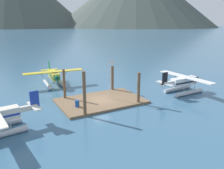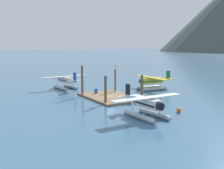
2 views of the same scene
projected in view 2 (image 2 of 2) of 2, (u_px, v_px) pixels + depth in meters
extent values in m
plane|color=#38607F|center=(111.00, 98.00, 47.94)|extent=(1200.00, 1200.00, 0.00)
cube|color=brown|center=(111.00, 97.00, 47.92)|extent=(11.97, 7.82, 0.30)
cylinder|color=brown|center=(82.00, 81.00, 49.12)|extent=(0.41, 0.41, 5.62)
cylinder|color=brown|center=(105.00, 90.00, 42.35)|extent=(0.41, 0.41, 4.54)
cylinder|color=brown|center=(115.00, 81.00, 52.91)|extent=(0.38, 0.38, 4.61)
cylinder|color=brown|center=(142.00, 87.00, 46.05)|extent=(0.44, 0.44, 4.25)
cylinder|color=silver|center=(114.00, 81.00, 46.30)|extent=(0.08, 0.08, 5.77)
cube|color=white|center=(116.00, 66.00, 45.56)|extent=(0.90, 0.03, 0.56)
sphere|color=gold|center=(114.00, 64.00, 45.89)|extent=(0.10, 0.10, 0.10)
cylinder|color=#1E4C99|center=(96.00, 91.00, 50.76)|extent=(0.58, 0.58, 0.88)
torus|color=#1E4C99|center=(96.00, 91.00, 50.76)|extent=(0.62, 0.62, 0.04)
sphere|color=orange|center=(179.00, 110.00, 37.33)|extent=(0.67, 0.67, 0.67)
cylinder|color=#B7BABF|center=(155.00, 89.00, 55.68)|extent=(0.96, 5.63, 0.64)
sphere|color=#B7BABF|center=(144.00, 90.00, 54.45)|extent=(0.64, 0.64, 0.64)
cylinder|color=#B7BABF|center=(149.00, 87.00, 57.90)|extent=(0.96, 5.63, 0.64)
sphere|color=#B7BABF|center=(137.00, 88.00, 56.67)|extent=(0.64, 0.64, 0.64)
cylinder|color=#B7BABF|center=(151.00, 86.00, 55.06)|extent=(0.10, 0.10, 0.70)
cylinder|color=#B7BABF|center=(160.00, 85.00, 56.11)|extent=(0.10, 0.10, 0.70)
cylinder|color=#B7BABF|center=(144.00, 85.00, 57.27)|extent=(0.10, 0.10, 0.70)
cylinder|color=#B7BABF|center=(153.00, 84.00, 58.33)|extent=(0.10, 0.10, 0.70)
cube|color=yellow|center=(152.00, 81.00, 56.56)|extent=(1.52, 4.86, 1.20)
cube|color=#196B47|center=(152.00, 81.00, 56.57)|extent=(1.53, 4.77, 0.24)
cube|color=#283347|center=(148.00, 79.00, 56.04)|extent=(1.12, 1.16, 0.56)
cube|color=yellow|center=(151.00, 77.00, 56.33)|extent=(10.46, 2.00, 0.14)
cylinder|color=#196B47|center=(157.00, 80.00, 54.43)|extent=(0.63, 0.12, 0.84)
cylinder|color=#196B47|center=(145.00, 78.00, 58.33)|extent=(0.63, 0.12, 0.84)
cylinder|color=#196B47|center=(141.00, 81.00, 55.37)|extent=(0.99, 0.65, 0.96)
cone|color=black|center=(139.00, 81.00, 55.17)|extent=(0.38, 0.37, 0.36)
cube|color=yellow|center=(165.00, 79.00, 57.97)|extent=(0.57, 2.22, 0.56)
cube|color=#196B47|center=(168.00, 75.00, 58.25)|extent=(0.18, 1.01, 1.90)
cube|color=yellow|center=(168.00, 79.00, 58.31)|extent=(3.24, 0.98, 0.10)
cylinder|color=#B7BABF|center=(153.00, 113.00, 35.54)|extent=(5.62, 0.79, 0.64)
sphere|color=#B7BABF|center=(168.00, 118.00, 33.17)|extent=(0.64, 0.64, 0.64)
cylinder|color=#B7BABF|center=(138.00, 116.00, 34.26)|extent=(5.62, 0.79, 0.64)
sphere|color=#B7BABF|center=(152.00, 121.00, 31.89)|extent=(0.64, 0.64, 0.64)
cylinder|color=#B7BABF|center=(160.00, 110.00, 34.43)|extent=(0.10, 0.10, 0.70)
cylinder|color=#B7BABF|center=(148.00, 107.00, 36.46)|extent=(0.10, 0.10, 0.70)
cylinder|color=#B7BABF|center=(144.00, 113.00, 33.15)|extent=(0.10, 0.10, 0.70)
cylinder|color=#B7BABF|center=(133.00, 109.00, 35.18)|extent=(0.10, 0.10, 0.70)
cube|color=white|center=(146.00, 102.00, 34.67)|extent=(4.83, 1.37, 1.20)
cube|color=black|center=(146.00, 103.00, 34.68)|extent=(4.74, 1.38, 0.24)
cube|color=#283347|center=(152.00, 101.00, 33.71)|extent=(1.13, 1.08, 0.56)
cube|color=white|center=(148.00, 98.00, 34.32)|extent=(1.68, 10.43, 0.14)
cylinder|color=black|center=(161.00, 99.00, 35.50)|extent=(0.10, 0.62, 0.84)
cylinder|color=black|center=(134.00, 102.00, 33.24)|extent=(0.10, 0.62, 0.84)
cylinder|color=black|center=(160.00, 106.00, 32.38)|extent=(0.63, 0.98, 0.96)
cone|color=black|center=(163.00, 107.00, 32.00)|extent=(0.36, 0.37, 0.36)
cube|color=white|center=(131.00, 98.00, 37.41)|extent=(2.21, 0.50, 0.56)
cube|color=black|center=(128.00, 91.00, 38.05)|extent=(1.00, 0.15, 1.90)
cube|color=white|center=(128.00, 96.00, 38.07)|extent=(0.88, 3.22, 0.10)
cylinder|color=#B7BABF|center=(60.00, 88.00, 57.27)|extent=(5.64, 1.28, 0.64)
sphere|color=#B7BABF|center=(55.00, 86.00, 59.50)|extent=(0.64, 0.64, 0.64)
cylinder|color=#B7BABF|center=(71.00, 87.00, 58.73)|extent=(5.64, 1.28, 0.64)
sphere|color=#B7BABF|center=(65.00, 85.00, 60.97)|extent=(0.64, 0.64, 0.64)
cylinder|color=#B7BABF|center=(58.00, 84.00, 58.13)|extent=(0.10, 0.10, 0.70)
cylinder|color=#B7BABF|center=(63.00, 85.00, 56.22)|extent=(0.10, 0.10, 0.70)
cylinder|color=#B7BABF|center=(68.00, 83.00, 59.59)|extent=(0.10, 0.10, 0.70)
cylinder|color=#B7BABF|center=(73.00, 84.00, 57.68)|extent=(0.10, 0.10, 0.70)
cube|color=silver|center=(66.00, 80.00, 57.77)|extent=(4.91, 1.78, 1.20)
cube|color=#1E389E|center=(66.00, 80.00, 57.78)|extent=(4.82, 1.79, 0.24)
cube|color=#283347|center=(63.00, 78.00, 58.58)|extent=(1.21, 1.17, 0.56)
cube|color=silver|center=(65.00, 77.00, 57.91)|extent=(2.59, 10.49, 0.14)
cylinder|color=#1E389E|center=(55.00, 79.00, 56.67)|extent=(0.15, 0.63, 0.84)
cylinder|color=#1E389E|center=(74.00, 77.00, 59.25)|extent=(0.15, 0.63, 0.84)
cylinder|color=#1E389E|center=(60.00, 79.00, 59.92)|extent=(0.71, 1.02, 0.96)
cone|color=black|center=(59.00, 78.00, 60.28)|extent=(0.39, 0.40, 0.36)
cube|color=silver|center=(73.00, 81.00, 55.16)|extent=(2.24, 0.69, 0.56)
cube|color=#1E389E|center=(75.00, 77.00, 54.32)|extent=(1.01, 0.23, 1.90)
cube|color=silver|center=(75.00, 81.00, 54.51)|extent=(1.16, 3.27, 0.10)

